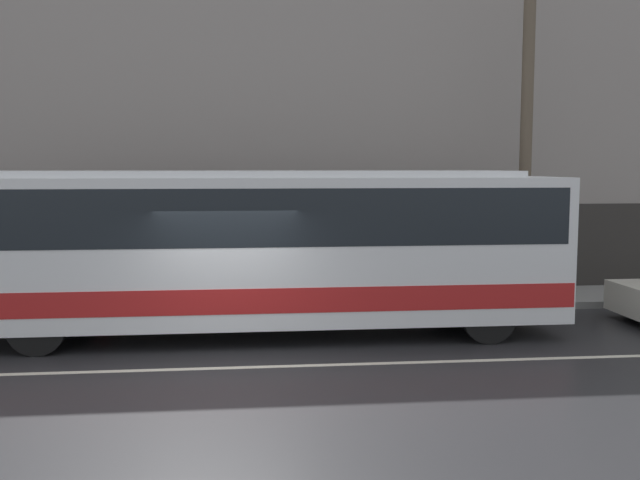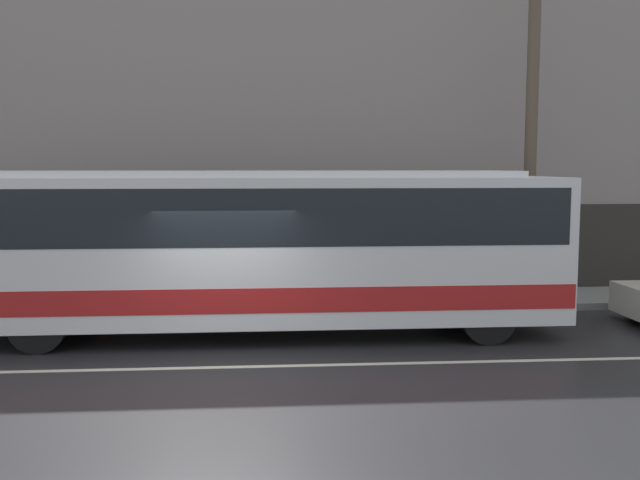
% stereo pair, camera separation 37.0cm
% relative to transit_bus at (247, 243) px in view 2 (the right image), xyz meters
% --- Properties ---
extents(ground_plane, '(60.00, 60.00, 0.00)m').
position_rel_transit_bus_xyz_m(ground_plane, '(-0.36, -2.28, -1.80)').
color(ground_plane, '#262628').
extents(sidewalk, '(60.00, 2.22, 0.16)m').
position_rel_transit_bus_xyz_m(sidewalk, '(-0.36, 2.83, -1.71)').
color(sidewalk, gray).
rests_on(sidewalk, ground_plane).
extents(building_facade, '(60.00, 0.35, 9.22)m').
position_rel_transit_bus_xyz_m(building_facade, '(-0.36, 4.08, 2.65)').
color(building_facade, gray).
rests_on(building_facade, ground_plane).
extents(lane_stripe, '(54.00, 0.14, 0.01)m').
position_rel_transit_bus_xyz_m(lane_stripe, '(-0.36, -2.28, -1.79)').
color(lane_stripe, beige).
rests_on(lane_stripe, ground_plane).
extents(transit_bus, '(12.09, 2.56, 3.18)m').
position_rel_transit_bus_xyz_m(transit_bus, '(0.00, 0.00, 0.00)').
color(transit_bus, white).
rests_on(transit_bus, ground_plane).
extents(utility_pole_near, '(0.28, 0.28, 8.87)m').
position_rel_transit_bus_xyz_m(utility_pole_near, '(6.46, 2.36, 2.80)').
color(utility_pole_near, brown).
rests_on(utility_pole_near, sidewalk).
extents(pedestrian_waiting, '(0.36, 0.36, 1.59)m').
position_rel_transit_bus_xyz_m(pedestrian_waiting, '(-3.28, 2.29, -0.90)').
color(pedestrian_waiting, maroon).
rests_on(pedestrian_waiting, sidewalk).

